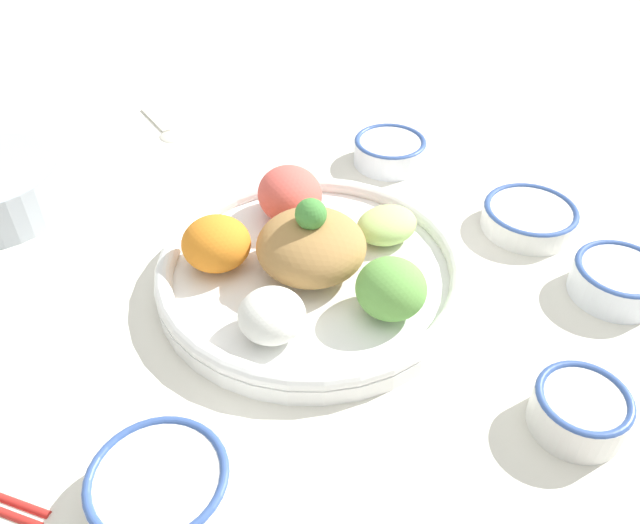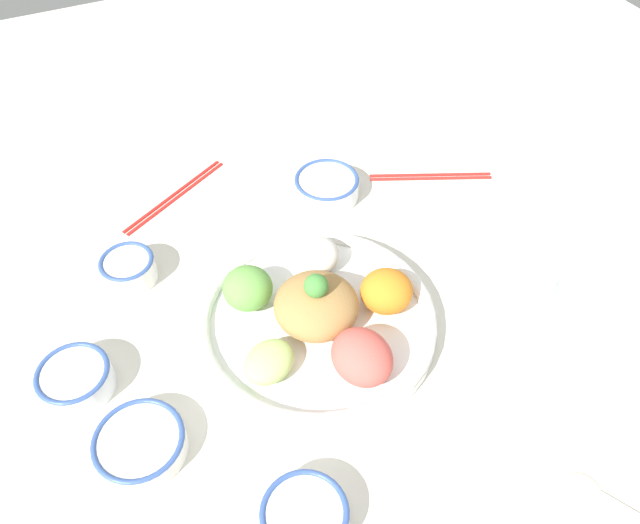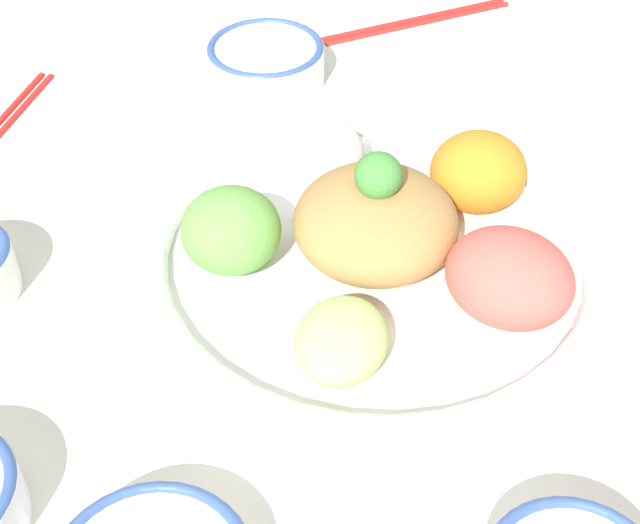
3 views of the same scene
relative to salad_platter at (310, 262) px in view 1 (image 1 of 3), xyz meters
name	(u,v)px [view 1 (image 1 of 3)]	position (x,y,z in m)	size (l,w,h in m)	color
ground_plane	(341,271)	(0.04, 0.01, -0.03)	(2.40, 2.40, 0.00)	silver
salad_platter	(310,262)	(0.00, 0.00, 0.00)	(0.35, 0.35, 0.11)	white
sauce_bowl_red	(390,150)	(0.13, 0.25, -0.01)	(0.10, 0.10, 0.04)	white
rice_bowl_blue	(160,487)	(-0.14, -0.26, -0.01)	(0.11, 0.11, 0.04)	white
sauce_bowl_dark	(529,216)	(0.28, 0.08, -0.01)	(0.12, 0.12, 0.03)	white
rice_bowl_plain	(618,278)	(0.33, -0.05, -0.01)	(0.10, 0.10, 0.04)	white
sauce_bowl_far	(580,409)	(0.22, -0.21, -0.01)	(0.08, 0.08, 0.04)	white
serving_spoon_main	(164,128)	(-0.21, 0.37, -0.03)	(0.08, 0.13, 0.01)	beige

